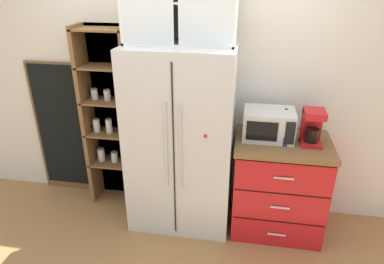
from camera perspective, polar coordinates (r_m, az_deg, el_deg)
ground_plane at (r=3.59m, az=-1.72°, el=-14.06°), size 10.82×10.82×0.00m
wall_back_cream at (r=3.33m, az=-0.64°, el=7.80°), size 5.11×0.10×2.55m
refrigerator at (r=3.15m, az=-1.79°, el=-1.30°), size 0.94×0.65×1.73m
pantry_shelf_column at (r=3.55m, az=-13.19°, el=2.47°), size 0.54×0.30×1.84m
counter_cabinet at (r=3.32m, az=14.15°, el=-8.58°), size 0.84×0.64×0.92m
microwave at (r=3.08m, az=12.62°, el=1.28°), size 0.44×0.33×0.26m
coffee_maker at (r=3.08m, az=19.37°, el=0.91°), size 0.17×0.20×0.31m
mug_navy at (r=3.02m, az=15.23°, el=-1.33°), size 0.12×0.09×0.08m
mug_red at (r=3.03m, az=15.22°, el=-1.24°), size 0.12×0.08×0.08m
bottle_cobalt at (r=3.14m, az=15.12°, el=1.21°), size 0.06×0.06×0.27m
upper_cabinet at (r=2.88m, az=-1.92°, el=20.82°), size 0.90×0.32×0.65m
chalkboard_menu at (r=3.92m, az=-20.68°, el=0.42°), size 0.60×0.04×1.46m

